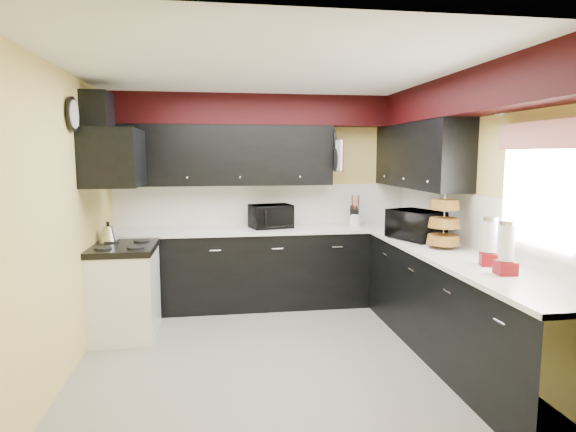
% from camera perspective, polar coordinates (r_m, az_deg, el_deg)
% --- Properties ---
extents(ground, '(3.60, 3.60, 0.00)m').
position_cam_1_polar(ground, '(4.54, -0.51, -16.21)').
color(ground, gray).
rests_on(ground, ground).
extents(wall_back, '(3.60, 0.06, 2.50)m').
position_cam_1_polar(wall_back, '(5.98, -2.96, 1.91)').
color(wall_back, '#E0C666').
rests_on(wall_back, ground).
extents(wall_right, '(0.06, 3.60, 2.50)m').
position_cam_1_polar(wall_right, '(4.79, 21.29, 0.08)').
color(wall_right, '#E0C666').
rests_on(wall_right, ground).
extents(wall_left, '(0.06, 3.60, 2.50)m').
position_cam_1_polar(wall_left, '(4.33, -24.82, -0.82)').
color(wall_left, '#E0C666').
rests_on(wall_left, ground).
extents(ceiling, '(3.60, 3.60, 0.06)m').
position_cam_1_polar(ceiling, '(4.22, -0.55, 16.70)').
color(ceiling, white).
rests_on(ceiling, wall_back).
extents(cab_back, '(3.60, 0.60, 0.90)m').
position_cam_1_polar(cab_back, '(5.81, -2.61, -6.25)').
color(cab_back, black).
rests_on(cab_back, ground).
extents(cab_right, '(0.60, 3.00, 0.90)m').
position_cam_1_polar(cab_right, '(4.56, 19.39, -10.49)').
color(cab_right, black).
rests_on(cab_right, ground).
extents(counter_back, '(3.62, 0.64, 0.04)m').
position_cam_1_polar(counter_back, '(5.72, -2.64, -1.67)').
color(counter_back, white).
rests_on(counter_back, cab_back).
extents(counter_right, '(0.64, 3.02, 0.04)m').
position_cam_1_polar(counter_right, '(4.44, 19.65, -4.70)').
color(counter_right, white).
rests_on(counter_right, cab_right).
extents(splash_back, '(3.60, 0.02, 0.50)m').
position_cam_1_polar(splash_back, '(5.97, -2.95, 1.32)').
color(splash_back, white).
rests_on(splash_back, counter_back).
extents(splash_right, '(0.02, 3.60, 0.50)m').
position_cam_1_polar(splash_right, '(4.80, 21.15, -0.64)').
color(splash_right, white).
rests_on(splash_right, counter_right).
extents(upper_back, '(2.60, 0.35, 0.70)m').
position_cam_1_polar(upper_back, '(5.75, -7.83, 7.12)').
color(upper_back, black).
rests_on(upper_back, wall_back).
extents(upper_right, '(0.35, 1.80, 0.70)m').
position_cam_1_polar(upper_right, '(5.49, 15.26, 6.93)').
color(upper_right, black).
rests_on(upper_right, wall_right).
extents(soffit_back, '(3.60, 0.36, 0.35)m').
position_cam_1_polar(soffit_back, '(5.79, -2.85, 12.38)').
color(soffit_back, black).
rests_on(soffit_back, wall_back).
extents(soffit_right, '(0.36, 3.24, 0.35)m').
position_cam_1_polar(soffit_right, '(4.54, 21.07, 13.31)').
color(soffit_right, black).
rests_on(soffit_right, wall_right).
extents(stove, '(0.60, 0.75, 0.86)m').
position_cam_1_polar(stove, '(5.15, -18.74, -8.67)').
color(stove, white).
rests_on(stove, ground).
extents(cooktop, '(0.62, 0.77, 0.06)m').
position_cam_1_polar(cooktop, '(5.04, -18.96, -3.63)').
color(cooktop, black).
rests_on(cooktop, stove).
extents(hood, '(0.50, 0.78, 0.55)m').
position_cam_1_polar(hood, '(4.97, -19.95, 6.51)').
color(hood, black).
rests_on(hood, wall_left).
extents(hood_duct, '(0.24, 0.40, 0.40)m').
position_cam_1_polar(hood_duct, '(5.01, -21.65, 11.25)').
color(hood_duct, black).
rests_on(hood_duct, wall_left).
extents(window, '(0.03, 0.86, 0.96)m').
position_cam_1_polar(window, '(4.01, 27.70, 2.72)').
color(window, white).
rests_on(window, wall_right).
extents(valance, '(0.04, 0.88, 0.20)m').
position_cam_1_polar(valance, '(3.97, 27.40, 8.49)').
color(valance, red).
rests_on(valance, wall_right).
extents(pan_top, '(0.03, 0.22, 0.40)m').
position_cam_1_polar(pan_top, '(5.85, 5.37, 9.12)').
color(pan_top, black).
rests_on(pan_top, upper_back).
extents(pan_mid, '(0.03, 0.28, 0.46)m').
position_cam_1_polar(pan_mid, '(5.72, 5.65, 6.65)').
color(pan_mid, black).
rests_on(pan_mid, upper_back).
extents(pan_low, '(0.03, 0.24, 0.42)m').
position_cam_1_polar(pan_low, '(5.97, 5.03, 6.40)').
color(pan_low, black).
rests_on(pan_low, upper_back).
extents(cut_board, '(0.03, 0.26, 0.35)m').
position_cam_1_polar(cut_board, '(5.60, 6.06, 7.15)').
color(cut_board, white).
rests_on(cut_board, upper_back).
extents(baskets, '(0.27, 0.27, 0.50)m').
position_cam_1_polar(baskets, '(4.71, 17.99, -0.75)').
color(baskets, brown).
rests_on(baskets, upper_right).
extents(clock, '(0.03, 0.30, 0.30)m').
position_cam_1_polar(clock, '(4.54, -24.18, 10.95)').
color(clock, black).
rests_on(clock, wall_left).
extents(deco_plate, '(0.03, 0.24, 0.24)m').
position_cam_1_polar(deco_plate, '(4.47, 23.83, 12.33)').
color(deco_plate, white).
rests_on(deco_plate, wall_right).
extents(toaster_oven, '(0.56, 0.50, 0.28)m').
position_cam_1_polar(toaster_oven, '(5.74, -2.00, -0.03)').
color(toaster_oven, black).
rests_on(toaster_oven, counter_back).
extents(microwave, '(0.54, 0.64, 0.30)m').
position_cam_1_polar(microwave, '(5.12, 14.94, -1.03)').
color(microwave, black).
rests_on(microwave, counter_right).
extents(utensil_crock, '(0.15, 0.15, 0.15)m').
position_cam_1_polar(utensil_crock, '(5.94, 7.96, -0.47)').
color(utensil_crock, white).
rests_on(utensil_crock, counter_back).
extents(knife_block, '(0.14, 0.17, 0.23)m').
position_cam_1_polar(knife_block, '(5.97, 7.85, -0.04)').
color(knife_block, black).
rests_on(knife_block, counter_back).
extents(kettle, '(0.22, 0.22, 0.16)m').
position_cam_1_polar(kettle, '(5.26, -20.52, -2.00)').
color(kettle, '#BCBCC1').
rests_on(kettle, cooktop).
extents(dispenser_a, '(0.16, 0.16, 0.35)m').
position_cam_1_polar(dispenser_a, '(4.10, 22.79, -3.06)').
color(dispenser_a, '#610203').
rests_on(dispenser_a, counter_right).
extents(dispenser_b, '(0.15, 0.15, 0.37)m').
position_cam_1_polar(dispenser_b, '(3.84, 24.47, -3.69)').
color(dispenser_b, maroon).
rests_on(dispenser_b, counter_right).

